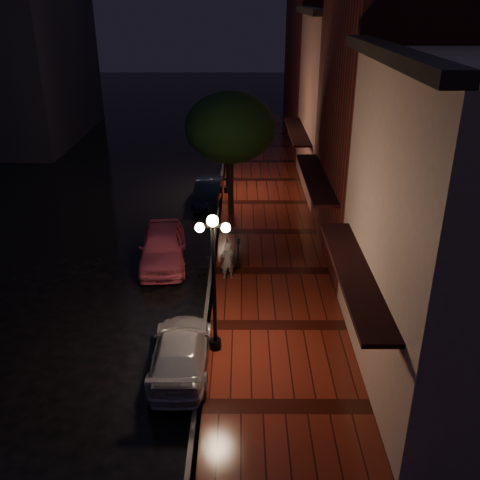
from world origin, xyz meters
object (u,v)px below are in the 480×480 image
(silver_car, at_px, (181,351))
(woman_with_umbrella, at_px, (227,246))
(street_tree, at_px, (230,130))
(navy_car, at_px, (208,192))
(streetlamp_near, at_px, (214,276))
(parking_meter, at_px, (238,251))
(pink_car, at_px, (163,246))
(streetlamp_far, at_px, (227,148))

(silver_car, relative_size, woman_with_umbrella, 1.98)
(street_tree, height_order, navy_car, street_tree)
(streetlamp_near, height_order, parking_meter, streetlamp_near)
(pink_car, distance_m, silver_car, 6.82)
(streetlamp_near, distance_m, silver_car, 2.35)
(streetlamp_near, xyz_separation_m, silver_car, (-0.95, -0.76, -2.01))
(streetlamp_far, distance_m, woman_with_umbrella, 9.68)
(woman_with_umbrella, distance_m, parking_meter, 1.02)
(streetlamp_far, bearing_deg, pink_car, -106.26)
(streetlamp_far, xyz_separation_m, pink_car, (-2.36, -8.09, -1.86))
(woman_with_umbrella, bearing_deg, pink_car, -46.46)
(pink_car, xyz_separation_m, parking_meter, (3.01, -0.78, 0.19))
(street_tree, distance_m, woman_with_umbrella, 7.15)
(streetlamp_near, relative_size, silver_car, 1.07)
(pink_car, xyz_separation_m, silver_car, (1.41, -6.67, -0.16))
(streetlamp_near, bearing_deg, navy_car, 94.26)
(parking_meter, bearing_deg, silver_car, -121.79)
(navy_car, relative_size, parking_meter, 2.87)
(street_tree, relative_size, navy_car, 1.56)
(woman_with_umbrella, relative_size, parking_meter, 1.57)
(parking_meter, bearing_deg, street_tree, 77.22)
(streetlamp_far, bearing_deg, woman_with_umbrella, -88.49)
(streetlamp_far, distance_m, silver_car, 14.92)
(streetlamp_near, xyz_separation_m, streetlamp_far, (0.00, 14.00, 0.00))
(streetlamp_far, height_order, parking_meter, streetlamp_far)
(streetlamp_far, relative_size, navy_car, 1.16)
(streetlamp_far, xyz_separation_m, street_tree, (0.26, -3.01, 1.64))
(street_tree, relative_size, woman_with_umbrella, 2.84)
(pink_car, relative_size, silver_car, 1.08)
(woman_with_umbrella, bearing_deg, streetlamp_near, 70.58)
(streetlamp_far, distance_m, street_tree, 3.44)
(navy_car, xyz_separation_m, woman_with_umbrella, (1.20, -8.38, 0.88))
(silver_car, xyz_separation_m, parking_meter, (1.60, 5.89, 0.35))
(street_tree, relative_size, pink_car, 1.33)
(pink_car, xyz_separation_m, navy_car, (1.41, 6.85, -0.13))
(streetlamp_far, xyz_separation_m, navy_car, (-0.95, -1.24, -1.99))
(street_tree, bearing_deg, navy_car, 124.34)
(navy_car, height_order, woman_with_umbrella, woman_with_umbrella)
(street_tree, height_order, silver_car, street_tree)
(silver_car, height_order, woman_with_umbrella, woman_with_umbrella)
(silver_car, xyz_separation_m, woman_with_umbrella, (1.20, 5.14, 0.91))
(navy_car, distance_m, parking_meter, 7.80)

